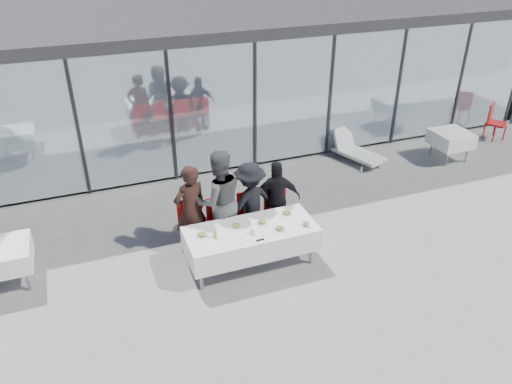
% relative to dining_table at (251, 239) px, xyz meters
% --- Properties ---
extents(ground, '(90.00, 90.00, 0.00)m').
position_rel_dining_table_xyz_m(ground, '(0.37, -0.44, -0.54)').
color(ground, gray).
rests_on(ground, ground).
extents(pavilion, '(14.80, 8.80, 3.44)m').
position_rel_dining_table_xyz_m(pavilion, '(2.37, 7.72, 1.61)').
color(pavilion, gray).
rests_on(pavilion, ground).
extents(dining_table, '(2.26, 0.96, 0.75)m').
position_rel_dining_table_xyz_m(dining_table, '(0.00, 0.00, 0.00)').
color(dining_table, white).
rests_on(dining_table, ground).
extents(diner_a, '(0.80, 0.80, 1.74)m').
position_rel_dining_table_xyz_m(diner_a, '(-0.86, 0.76, 0.33)').
color(diner_a, black).
rests_on(diner_a, ground).
extents(diner_chair_a, '(0.44, 0.44, 0.97)m').
position_rel_dining_table_xyz_m(diner_chair_a, '(-0.86, 0.75, -0.00)').
color(diner_chair_a, '#BB0F0C').
rests_on(diner_chair_a, ground).
extents(diner_b, '(0.94, 0.94, 1.93)m').
position_rel_dining_table_xyz_m(diner_b, '(-0.33, 0.76, 0.43)').
color(diner_b, '#555555').
rests_on(diner_b, ground).
extents(diner_chair_b, '(0.44, 0.44, 0.97)m').
position_rel_dining_table_xyz_m(diner_chair_b, '(-0.33, 0.75, -0.00)').
color(diner_chair_b, '#BB0F0C').
rests_on(diner_chair_b, ground).
extents(diner_c, '(1.29, 1.29, 1.59)m').
position_rel_dining_table_xyz_m(diner_c, '(0.25, 0.76, 0.26)').
color(diner_c, black).
rests_on(diner_c, ground).
extents(diner_chair_c, '(0.44, 0.44, 0.97)m').
position_rel_dining_table_xyz_m(diner_chair_c, '(0.25, 0.75, -0.00)').
color(diner_chair_c, '#BB0F0C').
rests_on(diner_chair_c, ground).
extents(diner_d, '(1.07, 1.07, 1.53)m').
position_rel_dining_table_xyz_m(diner_d, '(0.79, 0.76, 0.23)').
color(diner_d, black).
rests_on(diner_d, ground).
extents(diner_chair_d, '(0.44, 0.44, 0.97)m').
position_rel_dining_table_xyz_m(diner_chair_d, '(0.79, 0.75, -0.00)').
color(diner_chair_d, '#BB0F0C').
rests_on(diner_chair_d, ground).
extents(plate_a, '(0.25, 0.25, 0.07)m').
position_rel_dining_table_xyz_m(plate_a, '(-0.84, 0.07, 0.24)').
color(plate_a, white).
rests_on(plate_a, dining_table).
extents(plate_b, '(0.25, 0.25, 0.07)m').
position_rel_dining_table_xyz_m(plate_b, '(-0.22, 0.12, 0.24)').
color(plate_b, white).
rests_on(plate_b, dining_table).
extents(plate_c, '(0.25, 0.25, 0.07)m').
position_rel_dining_table_xyz_m(plate_c, '(0.24, 0.08, 0.24)').
color(plate_c, white).
rests_on(plate_c, dining_table).
extents(plate_d, '(0.25, 0.25, 0.07)m').
position_rel_dining_table_xyz_m(plate_d, '(0.76, 0.20, 0.24)').
color(plate_d, white).
rests_on(plate_d, dining_table).
extents(plate_extra, '(0.25, 0.25, 0.07)m').
position_rel_dining_table_xyz_m(plate_extra, '(0.45, -0.22, 0.24)').
color(plate_extra, white).
rests_on(plate_extra, dining_table).
extents(juice_bottle, '(0.06, 0.06, 0.17)m').
position_rel_dining_table_xyz_m(juice_bottle, '(-0.65, -0.05, 0.30)').
color(juice_bottle, '#89C451').
rests_on(juice_bottle, dining_table).
extents(drinking_glasses, '(1.04, 0.20, 0.10)m').
position_rel_dining_table_xyz_m(drinking_glasses, '(0.60, -0.22, 0.26)').
color(drinking_glasses, silver).
rests_on(drinking_glasses, dining_table).
extents(folded_eyeglasses, '(0.14, 0.03, 0.01)m').
position_rel_dining_table_xyz_m(folded_eyeglasses, '(0.02, -0.38, 0.22)').
color(folded_eyeglasses, black).
rests_on(folded_eyeglasses, dining_table).
extents(spare_table_left, '(0.86, 0.86, 0.74)m').
position_rel_dining_table_xyz_m(spare_table_left, '(-3.98, 0.93, 0.02)').
color(spare_table_left, white).
rests_on(spare_table_left, ground).
extents(spare_table_right, '(0.86, 0.86, 0.74)m').
position_rel_dining_table_xyz_m(spare_table_right, '(6.10, 2.26, 0.02)').
color(spare_table_right, white).
rests_on(spare_table_right, ground).
extents(spare_chair_a, '(0.61, 0.61, 0.97)m').
position_rel_dining_table_xyz_m(spare_chair_a, '(8.06, 2.94, -0.00)').
color(spare_chair_a, '#BB0F0C').
rests_on(spare_chair_a, ground).
extents(spare_chair_b, '(0.59, 0.59, 0.97)m').
position_rel_dining_table_xyz_m(spare_chair_b, '(6.43, 3.88, -0.00)').
color(spare_chair_b, '#BB0F0C').
rests_on(spare_chair_b, ground).
extents(lounger, '(1.01, 1.46, 0.72)m').
position_rel_dining_table_xyz_m(lounger, '(3.89, 3.11, -0.28)').
color(lounger, silver).
rests_on(lounger, ground).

